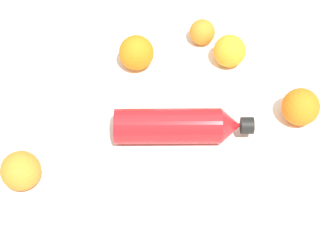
{
  "coord_description": "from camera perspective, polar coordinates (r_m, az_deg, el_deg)",
  "views": [
    {
      "loc": [
        -0.43,
        -0.46,
        0.88
      ],
      "look_at": [
        -0.04,
        0.04,
        0.04
      ],
      "focal_mm": 54.39,
      "sensor_mm": 36.0,
      "label": 1
    }
  ],
  "objects": [
    {
      "name": "ground_plane",
      "position": [
        1.08,
        3.05,
        -1.21
      ],
      "size": [
        2.4,
        2.4,
        0.0
      ],
      "primitive_type": "plane",
      "color": "silver"
    },
    {
      "name": "water_bottle",
      "position": [
        1.05,
        1.29,
        0.01
      ],
      "size": [
        0.26,
        0.22,
        0.07
      ],
      "rotation": [
        0.0,
        0.0,
        5.63
      ],
      "color": "red",
      "rests_on": "ground_plane"
    },
    {
      "name": "orange_0",
      "position": [
        1.02,
        -16.16,
        -4.83
      ],
      "size": [
        0.08,
        0.08,
        0.08
      ],
      "primitive_type": "sphere",
      "color": "orange",
      "rests_on": "ground_plane"
    },
    {
      "name": "orange_1",
      "position": [
        1.18,
        -3.57,
        8.19
      ],
      "size": [
        0.08,
        0.08,
        0.08
      ],
      "primitive_type": "sphere",
      "color": "orange",
      "rests_on": "ground_plane"
    },
    {
      "name": "orange_2",
      "position": [
        1.2,
        6.91,
        8.34
      ],
      "size": [
        0.08,
        0.08,
        0.08
      ],
      "primitive_type": "sphere",
      "color": "orange",
      "rests_on": "ground_plane"
    },
    {
      "name": "orange_3",
      "position": [
        1.25,
        3.85,
        10.46
      ],
      "size": [
        0.06,
        0.06,
        0.06
      ],
      "primitive_type": "sphere",
      "color": "orange",
      "rests_on": "ground_plane"
    },
    {
      "name": "orange_4",
      "position": [
        1.11,
        14.63,
        2.08
      ],
      "size": [
        0.08,
        0.08,
        0.08
      ],
      "primitive_type": "sphere",
      "color": "orange",
      "rests_on": "ground_plane"
    }
  ]
}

